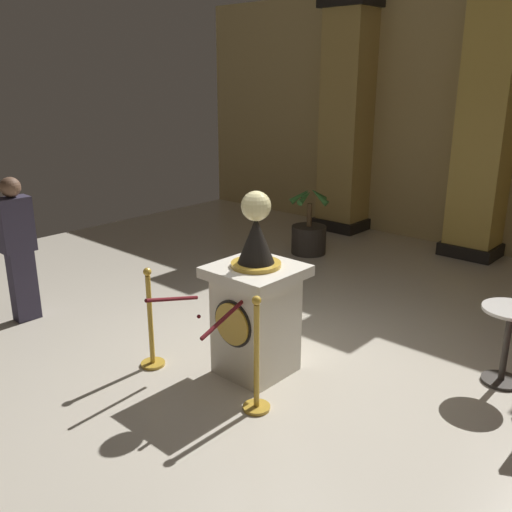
# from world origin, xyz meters

# --- Properties ---
(ground_plane) EXTENTS (12.25, 12.25, 0.00)m
(ground_plane) POSITION_xyz_m (0.00, 0.00, 0.00)
(ground_plane) COLOR beige
(back_wall) EXTENTS (12.25, 0.16, 4.19)m
(back_wall) POSITION_xyz_m (0.00, 5.21, 2.10)
(back_wall) COLOR tan
(back_wall) RESTS_ON ground_plane
(pedestal_clock) EXTENTS (0.78, 0.78, 1.78)m
(pedestal_clock) POSITION_xyz_m (-0.08, -0.30, 0.69)
(pedestal_clock) COLOR silver
(pedestal_clock) RESTS_ON ground_plane
(stanchion_near) EXTENTS (0.24, 0.24, 1.03)m
(stanchion_near) POSITION_xyz_m (-0.91, -0.91, 0.36)
(stanchion_near) COLOR gold
(stanchion_near) RESTS_ON ground_plane
(stanchion_far) EXTENTS (0.24, 0.24, 1.05)m
(stanchion_far) POSITION_xyz_m (0.37, -0.79, 0.37)
(stanchion_far) COLOR gold
(stanchion_far) RESTS_ON ground_plane
(velvet_rope) EXTENTS (0.74, 0.71, 0.22)m
(velvet_rope) POSITION_xyz_m (-0.27, -0.85, 0.79)
(velvet_rope) COLOR #591419
(column_left) EXTENTS (0.92, 0.92, 4.02)m
(column_left) POSITION_xyz_m (-2.49, 4.87, 2.00)
(column_left) COLOR black
(column_left) RESTS_ON ground_plane
(column_centre_rear) EXTENTS (0.89, 0.89, 4.02)m
(column_centre_rear) POSITION_xyz_m (0.00, 4.87, 2.00)
(column_centre_rear) COLOR black
(column_centre_rear) RESTS_ON ground_plane
(potted_palm_left) EXTENTS (0.65, 0.66, 1.10)m
(potted_palm_left) POSITION_xyz_m (-2.01, 3.13, 0.31)
(potted_palm_left) COLOR #2D2823
(potted_palm_left) RESTS_ON ground_plane
(bystander_guest) EXTENTS (0.24, 0.37, 1.70)m
(bystander_guest) POSITION_xyz_m (-2.93, -1.20, 0.90)
(bystander_guest) COLOR #383347
(bystander_guest) RESTS_ON ground_plane
(cafe_table) EXTENTS (0.51, 0.51, 0.76)m
(cafe_table) POSITION_xyz_m (1.79, 1.08, 0.48)
(cafe_table) COLOR #332D28
(cafe_table) RESTS_ON ground_plane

